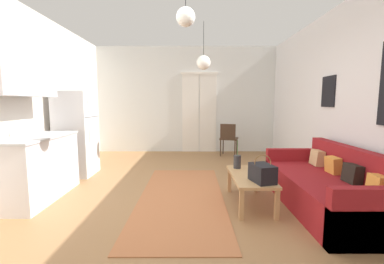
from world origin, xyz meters
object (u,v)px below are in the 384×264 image
(handbag, at_px, (261,173))
(refrigerator, at_px, (75,134))
(bamboo_vase, at_px, (236,162))
(coffee_table, at_px, (249,179))
(pendant_lamp_far, at_px, (202,63))
(accent_chair, at_px, (227,137))
(pendant_lamp_near, at_px, (184,17))
(couch, at_px, (328,188))

(handbag, relative_size, refrigerator, 0.23)
(handbag, bearing_deg, bamboo_vase, 106.35)
(coffee_table, xyz_separation_m, pendant_lamp_far, (-0.56, 1.58, 1.75))
(accent_chair, bearing_deg, coffee_table, 105.05)
(handbag, distance_m, pendant_lamp_far, 2.54)
(bamboo_vase, relative_size, pendant_lamp_near, 0.68)
(bamboo_vase, distance_m, pendant_lamp_near, 2.06)
(couch, height_order, pendant_lamp_far, pendant_lamp_far)
(couch, xyz_separation_m, refrigerator, (-3.93, 1.54, 0.52))
(refrigerator, bearing_deg, accent_chair, 28.38)
(bamboo_vase, bearing_deg, refrigerator, 159.30)
(bamboo_vase, distance_m, pendant_lamp_far, 2.07)
(pendant_lamp_far, bearing_deg, handbag, -71.43)
(accent_chair, bearing_deg, refrigerator, 46.24)
(handbag, distance_m, refrigerator, 3.47)
(bamboo_vase, height_order, refrigerator, refrigerator)
(handbag, relative_size, pendant_lamp_far, 0.42)
(couch, bearing_deg, bamboo_vase, 156.76)
(bamboo_vase, xyz_separation_m, pendant_lamp_near, (-0.73, -0.53, 1.85))
(bamboo_vase, height_order, accent_chair, accent_chair)
(couch, bearing_deg, pendant_lamp_far, 132.16)
(refrigerator, distance_m, pendant_lamp_near, 3.05)
(couch, bearing_deg, pendant_lamp_near, -178.30)
(bamboo_vase, height_order, pendant_lamp_far, pendant_lamp_far)
(coffee_table, bearing_deg, pendant_lamp_near, -167.52)
(refrigerator, xyz_separation_m, pendant_lamp_near, (2.08, -1.60, 1.57))
(pendant_lamp_far, bearing_deg, pendant_lamp_near, -99.28)
(couch, xyz_separation_m, coffee_table, (-1.00, 0.13, 0.09))
(pendant_lamp_near, bearing_deg, handbag, -6.95)
(coffee_table, distance_m, pendant_lamp_far, 2.42)
(bamboo_vase, height_order, pendant_lamp_near, pendant_lamp_near)
(couch, distance_m, handbag, 0.97)
(accent_chair, bearing_deg, handbag, 106.56)
(couch, distance_m, bamboo_vase, 1.23)
(coffee_table, relative_size, pendant_lamp_far, 1.17)
(bamboo_vase, xyz_separation_m, handbag, (0.19, -0.64, 0.02))
(handbag, bearing_deg, couch, 10.28)
(pendant_lamp_far, bearing_deg, accent_chair, 64.49)
(coffee_table, height_order, pendant_lamp_far, pendant_lamp_far)
(coffee_table, xyz_separation_m, accent_chair, (0.15, 3.07, 0.13))
(coffee_table, distance_m, handbag, 0.35)
(coffee_table, distance_m, refrigerator, 3.28)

